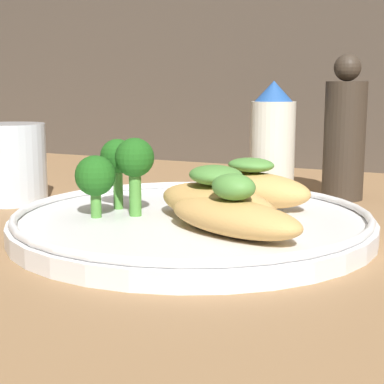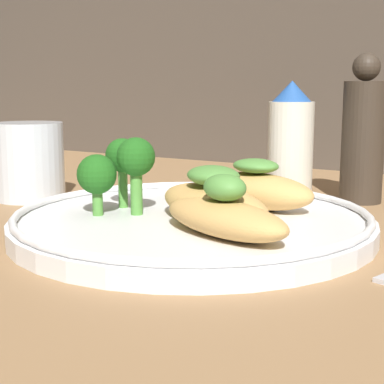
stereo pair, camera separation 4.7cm
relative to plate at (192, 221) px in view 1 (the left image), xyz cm
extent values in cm
cube|color=#936D47|center=(0.00, 0.00, -1.49)|extent=(180.00, 180.00, 1.00)
cylinder|color=white|center=(0.00, 0.00, -0.29)|extent=(29.05, 29.05, 1.40)
torus|color=white|center=(0.00, 0.00, 0.71)|extent=(28.45, 28.45, 0.60)
ellipsoid|color=tan|center=(5.23, -4.19, 1.66)|extent=(12.34, 8.18, 2.50)
ellipsoid|color=#518E3D|center=(5.23, -4.19, 3.85)|extent=(4.07, 3.67, 1.87)
ellipsoid|color=tan|center=(2.46, -0.91, 1.85)|extent=(13.12, 10.21, 2.88)
ellipsoid|color=#518E3D|center=(2.46, -0.91, 4.05)|extent=(5.87, 5.46, 1.52)
ellipsoid|color=tan|center=(2.97, 5.50, 1.96)|extent=(11.44, 6.10, 3.10)
ellipsoid|color=#518E3D|center=(2.97, 5.50, 4.11)|extent=(4.50, 3.78, 1.22)
cylinder|color=#4C8E38|center=(-4.25, -1.73, 2.23)|extent=(0.99, 0.99, 3.65)
sphere|color=#1E5B19|center=(-4.25, -1.73, 5.16)|extent=(3.15, 3.15, 3.15)
cylinder|color=#4C8E38|center=(-7.00, -0.33, 2.17)|extent=(0.81, 0.81, 3.52)
sphere|color=#1E5B19|center=(-7.00, -0.33, 4.95)|extent=(2.91, 2.91, 2.91)
cylinder|color=#4C8E38|center=(-6.76, -3.63, 1.53)|extent=(0.85, 0.85, 2.25)
sphere|color=#1E5B19|center=(-6.76, -3.63, 3.79)|extent=(3.23, 3.23, 3.23)
cylinder|color=silver|center=(-0.21, 20.46, 4.09)|extent=(4.91, 4.91, 10.15)
cone|color=#23519E|center=(-0.21, 20.46, 10.28)|extent=(4.17, 4.17, 2.23)
cylinder|color=#382D23|center=(7.81, 20.46, 5.14)|extent=(4.27, 4.27, 12.27)
sphere|color=#382D23|center=(7.81, 20.46, 12.67)|extent=(2.78, 2.78, 2.78)
cylinder|color=silver|center=(-22.40, 3.79, 3.04)|extent=(7.21, 7.21, 8.07)
camera|label=1|loc=(20.13, -41.71, 10.65)|focal=55.00mm
camera|label=2|loc=(24.26, -39.45, 10.65)|focal=55.00mm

